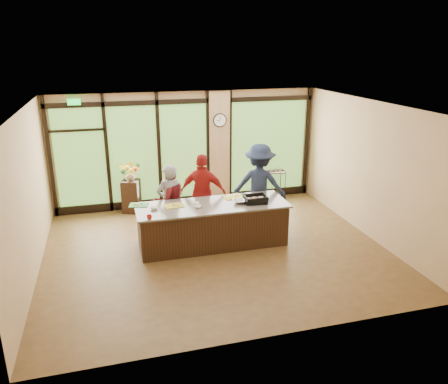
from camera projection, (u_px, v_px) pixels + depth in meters
floor at (216, 250)px, 9.21m from camera, size 7.00×7.00×0.00m
ceiling at (215, 107)px, 8.25m from camera, size 7.00×7.00×0.00m
back_wall at (187, 149)px, 11.47m from camera, size 7.00×0.00×7.00m
left_wall at (27, 198)px, 7.85m from camera, size 0.00×6.00×6.00m
right_wall at (369, 170)px, 9.61m from camera, size 0.00×6.00×6.00m
window_wall at (194, 153)px, 11.50m from camera, size 6.90×0.12×3.00m
island_base at (212, 225)px, 9.34m from camera, size 3.10×1.00×0.88m
countertop at (212, 205)px, 9.20m from camera, size 3.20×1.10×0.04m
wall_clock at (220, 120)px, 11.32m from camera, size 0.36×0.04×0.36m
cook_left at (169, 201)px, 9.66m from camera, size 0.70×0.56×1.66m
cook_midleft at (170, 201)px, 9.78m from camera, size 0.92×0.81×1.59m
cook_midright at (203, 193)px, 9.95m from camera, size 1.15×0.84×1.81m
cook_right at (259, 185)px, 10.26m from camera, size 1.46×1.19×1.96m
roasting_pan at (256, 201)px, 9.29m from camera, size 0.51×0.42×0.08m
mixing_bowl at (240, 201)px, 9.27m from camera, size 0.29×0.29×0.07m
cutting_board_left at (139, 205)px, 9.14m from camera, size 0.44×0.37×0.01m
cutting_board_center at (174, 206)px, 9.10m from camera, size 0.43×0.34×0.01m
cutting_board_right at (233, 197)px, 9.64m from camera, size 0.48×0.41×0.01m
prep_bowl_near at (154, 208)px, 8.91m from camera, size 0.19×0.19×0.05m
prep_bowl_mid at (198, 207)px, 9.00m from camera, size 0.19×0.19×0.05m
prep_bowl_far at (197, 203)px, 9.21m from camera, size 0.14×0.14×0.03m
red_ramekin at (149, 217)px, 8.42m from camera, size 0.11×0.11×0.08m
flower_stand at (131, 196)px, 11.20m from camera, size 0.53×0.53×0.84m
flower_vase at (130, 175)px, 11.02m from camera, size 0.34×0.34×0.29m
bar_cart at (273, 180)px, 12.14m from camera, size 0.70×0.49×0.87m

